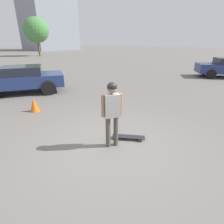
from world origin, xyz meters
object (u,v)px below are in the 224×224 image
skateboard (128,137)px  traffic_cone (34,105)px  person (112,108)px  car_parked_near (21,79)px

skateboard → traffic_cone: bearing=-23.8°
person → skateboard: size_ratio=1.91×
car_parked_near → traffic_cone: car_parked_near is taller
car_parked_near → traffic_cone: size_ratio=8.45×
skateboard → car_parked_near: bearing=-35.4°
person → car_parked_near: 7.01m
skateboard → car_parked_near: car_parked_near is taller
skateboard → car_parked_near: size_ratio=0.19×
person → traffic_cone: person is taller
person → traffic_cone: (3.86, -0.10, -0.77)m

